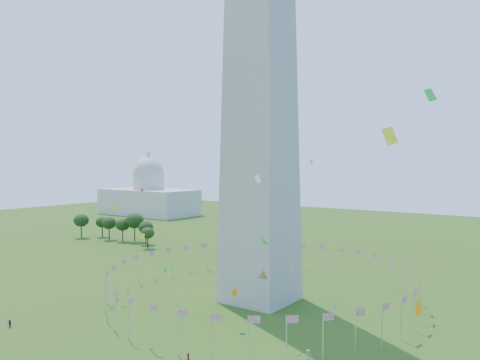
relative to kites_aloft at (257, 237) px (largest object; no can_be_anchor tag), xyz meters
The scene contains 4 objects.
flag_ring 37.88m from the kites_aloft, 121.93° to the left, with size 80.24×80.24×9.00m.
capitol_building 253.29m from the kites_aloft, 141.30° to the left, with size 70.00×35.00×46.00m, color beige, non-canonical shape.
kites_aloft is the anchor object (origin of this frame).
tree_line_west 143.40m from the kites_aloft, 150.67° to the left, with size 54.95×15.89×13.21m.
Camera 1 is at (67.64, -54.00, 36.72)m, focal length 35.00 mm.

